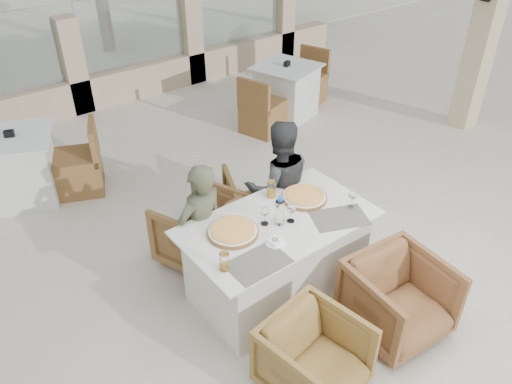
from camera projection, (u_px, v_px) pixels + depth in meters
ground at (285, 290)px, 4.48m from camera, size 80.00×80.00×0.00m
perimeter_wall_far at (72, 59)px, 7.19m from camera, size 10.00×0.34×1.60m
lantern_pillar at (478, 56)px, 6.69m from camera, size 0.34×0.34×2.00m
dining_table at (277, 257)px, 4.27m from camera, size 1.60×0.90×0.77m
placemat_near_left at (258, 263)px, 3.64m from camera, size 0.45×0.30×0.00m
placemat_near_right at (339, 218)px, 4.09m from camera, size 0.53×0.45×0.00m
pizza_left at (233, 231)px, 3.91m from camera, size 0.50×0.50×0.05m
pizza_right at (304, 196)px, 4.31m from camera, size 0.48×0.48×0.05m
water_bottle at (280, 211)px, 3.96m from camera, size 0.09×0.09×0.26m
wine_glass_centre at (265, 215)px, 3.98m from camera, size 0.08×0.08×0.18m
wine_glass_near at (291, 212)px, 4.01m from camera, size 0.10×0.10×0.18m
wine_glass_corner at (352, 198)px, 4.17m from camera, size 0.09×0.09×0.18m
beer_glass_left at (224, 261)px, 3.55m from camera, size 0.07×0.07×0.14m
beer_glass_right at (271, 189)px, 4.31m from camera, size 0.10×0.10×0.15m
olive_dish at (275, 241)px, 3.82m from camera, size 0.12×0.12×0.04m
armchair_far_left at (203, 230)px, 4.67m from camera, size 0.94×0.95×0.67m
armchair_far_right at (262, 201)px, 5.07m from camera, size 0.91×0.92×0.65m
armchair_near_left at (314, 359)px, 3.51m from camera, size 0.73×0.75×0.60m
armchair_near_right at (398, 299)px, 3.94m from camera, size 0.77×0.79×0.66m
diner_left at (202, 229)px, 4.20m from camera, size 0.49×0.35×1.25m
diner_right at (278, 187)px, 4.67m from camera, size 0.80×0.72×1.34m
bg_table_a at (20, 168)px, 5.50m from camera, size 1.83×1.39×0.77m
bg_table_b at (286, 92)px, 7.26m from camera, size 1.81×1.29×0.77m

